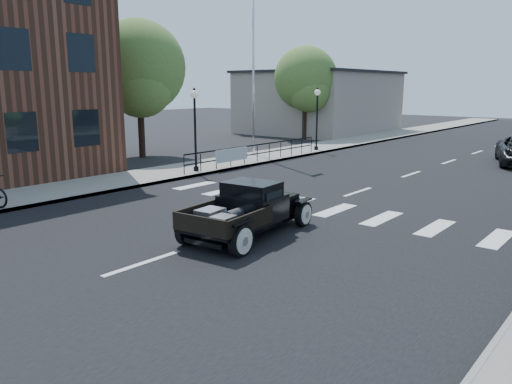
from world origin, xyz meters
The scene contains 13 objects.
ground centered at (0.00, 0.00, 0.00)m, with size 120.00×120.00×0.00m, color black.
road centered at (0.00, 15.00, 0.01)m, with size 14.00×80.00×0.02m, color black.
road_markings centered at (0.00, 10.00, 0.00)m, with size 12.00×60.00×0.06m, color silver, non-canonical shape.
sidewalk_left centered at (-8.50, 15.00, 0.07)m, with size 3.00×80.00×0.15m, color gray.
low_building_left centered at (-15.00, 28.00, 2.50)m, with size 10.00×12.00×5.00m, color #A29688.
railing centered at (-7.30, 10.00, 0.65)m, with size 0.08×10.00×1.00m, color black, non-canonical shape.
banner centered at (-7.22, 8.00, 0.45)m, with size 0.04×2.20×0.60m, color silver, non-canonical shape.
lamp_post_b centered at (-7.60, 6.00, 2.00)m, with size 0.36×0.36×3.70m, color black, non-canonical shape.
lamp_post_c centered at (-7.60, 16.00, 2.00)m, with size 0.36×0.36×3.70m, color black, non-canonical shape.
flagpole centered at (-9.20, 12.00, 6.36)m, with size 0.12×0.12×12.42m, color silver.
big_tree_near centered at (-14.00, 8.00, 3.74)m, with size 5.09×5.09×7.48m, color #4B6C2E, non-canonical shape.
big_tree_far centered at (-12.50, 22.00, 3.42)m, with size 4.66×4.66×6.85m, color #4B6C2E, non-canonical shape.
hotrod_pickup centered at (0.41, 0.17, 0.73)m, with size 1.96×4.21×1.46m, color black, non-canonical shape.
Camera 1 is at (8.61, -9.49, 3.85)m, focal length 35.00 mm.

